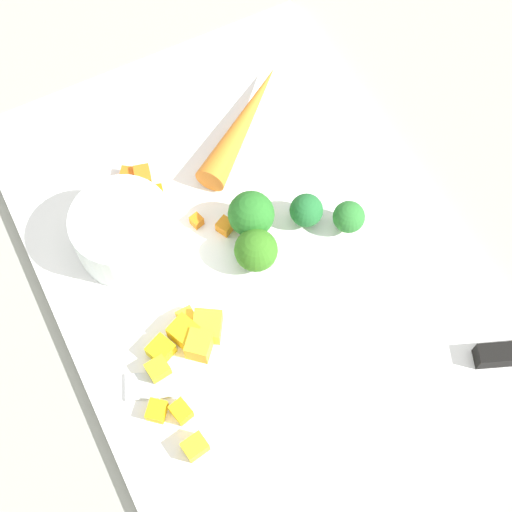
# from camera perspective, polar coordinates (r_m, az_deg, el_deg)

# --- Properties ---
(ground_plane) EXTENTS (4.00, 4.00, 0.00)m
(ground_plane) POSITION_cam_1_polar(r_m,az_deg,el_deg) (0.63, 0.00, -0.88)
(ground_plane) COLOR gray
(cutting_board) EXTENTS (0.50, 0.34, 0.01)m
(cutting_board) POSITION_cam_1_polar(r_m,az_deg,el_deg) (0.62, 0.00, -0.65)
(cutting_board) COLOR white
(cutting_board) RESTS_ON ground_plane
(prep_bowl) EXTENTS (0.08, 0.08, 0.05)m
(prep_bowl) POSITION_cam_1_polar(r_m,az_deg,el_deg) (0.61, -10.34, 1.89)
(prep_bowl) COLOR white
(prep_bowl) RESTS_ON cutting_board
(chef_knife) EXTENTS (0.15, 0.33, 0.02)m
(chef_knife) POSITION_cam_1_polar(r_m,az_deg,el_deg) (0.59, 12.40, -8.17)
(chef_knife) COLOR silver
(chef_knife) RESTS_ON cutting_board
(whole_carrot) EXTENTS (0.11, 0.13, 0.03)m
(whole_carrot) POSITION_cam_1_polar(r_m,az_deg,el_deg) (0.68, -0.99, 10.48)
(whole_carrot) COLOR orange
(whole_carrot) RESTS_ON cutting_board
(carrot_dice_0) EXTENTS (0.01, 0.01, 0.01)m
(carrot_dice_0) POSITION_cam_1_polar(r_m,az_deg,el_deg) (0.63, -4.68, 2.77)
(carrot_dice_0) COLOR orange
(carrot_dice_0) RESTS_ON cutting_board
(carrot_dice_1) EXTENTS (0.01, 0.01, 0.01)m
(carrot_dice_1) POSITION_cam_1_polar(r_m,az_deg,el_deg) (0.65, -7.85, 5.02)
(carrot_dice_1) COLOR orange
(carrot_dice_1) RESTS_ON cutting_board
(carrot_dice_2) EXTENTS (0.02, 0.02, 0.01)m
(carrot_dice_2) POSITION_cam_1_polar(r_m,az_deg,el_deg) (0.66, -10.33, 5.52)
(carrot_dice_2) COLOR orange
(carrot_dice_2) RESTS_ON cutting_board
(carrot_dice_3) EXTENTS (0.02, 0.02, 0.02)m
(carrot_dice_3) POSITION_cam_1_polar(r_m,az_deg,el_deg) (0.66, -8.86, 6.13)
(carrot_dice_3) COLOR orange
(carrot_dice_3) RESTS_ON cutting_board
(carrot_dice_4) EXTENTS (0.02, 0.02, 0.01)m
(carrot_dice_4) POSITION_cam_1_polar(r_m,az_deg,el_deg) (0.63, -2.43, 2.36)
(carrot_dice_4) COLOR orange
(carrot_dice_4) RESTS_ON cutting_board
(carrot_dice_5) EXTENTS (0.02, 0.02, 0.01)m
(carrot_dice_5) POSITION_cam_1_polar(r_m,az_deg,el_deg) (0.66, -10.00, 6.33)
(carrot_dice_5) COLOR orange
(carrot_dice_5) RESTS_ON cutting_board
(pepper_dice_0) EXTENTS (0.02, 0.02, 0.02)m
(pepper_dice_0) POSITION_cam_1_polar(r_m,az_deg,el_deg) (0.58, -7.68, -8.82)
(pepper_dice_0) COLOR yellow
(pepper_dice_0) RESTS_ON cutting_board
(pepper_dice_1) EXTENTS (0.03, 0.03, 0.02)m
(pepper_dice_1) POSITION_cam_1_polar(r_m,az_deg,el_deg) (0.59, -3.84, -5.53)
(pepper_dice_1) COLOR yellow
(pepper_dice_1) RESTS_ON cutting_board
(pepper_dice_2) EXTENTS (0.03, 0.03, 0.02)m
(pepper_dice_2) POSITION_cam_1_polar(r_m,az_deg,el_deg) (0.58, -4.48, -7.02)
(pepper_dice_2) COLOR yellow
(pepper_dice_2) RESTS_ON cutting_board
(pepper_dice_3) EXTENTS (0.03, 0.03, 0.02)m
(pepper_dice_3) POSITION_cam_1_polar(r_m,az_deg,el_deg) (0.59, -5.69, -5.96)
(pepper_dice_3) COLOR yellow
(pepper_dice_3) RESTS_ON cutting_board
(pepper_dice_4) EXTENTS (0.01, 0.01, 0.01)m
(pepper_dice_4) POSITION_cam_1_polar(r_m,az_deg,el_deg) (0.59, -5.49, -4.80)
(pepper_dice_4) COLOR yellow
(pepper_dice_4) RESTS_ON cutting_board
(pepper_dice_5) EXTENTS (0.02, 0.02, 0.01)m
(pepper_dice_5) POSITION_cam_1_polar(r_m,az_deg,el_deg) (0.57, -5.89, -12.04)
(pepper_dice_5) COLOR yellow
(pepper_dice_5) RESTS_ON cutting_board
(pepper_dice_6) EXTENTS (0.02, 0.02, 0.01)m
(pepper_dice_6) POSITION_cam_1_polar(r_m,az_deg,el_deg) (0.58, -7.48, -7.32)
(pepper_dice_6) COLOR yellow
(pepper_dice_6) RESTS_ON cutting_board
(pepper_dice_7) EXTENTS (0.02, 0.02, 0.01)m
(pepper_dice_7) POSITION_cam_1_polar(r_m,az_deg,el_deg) (0.57, -7.79, -11.95)
(pepper_dice_7) COLOR yellow
(pepper_dice_7) RESTS_ON cutting_board
(pepper_dice_8) EXTENTS (0.02, 0.02, 0.01)m
(pepper_dice_8) POSITION_cam_1_polar(r_m,az_deg,el_deg) (0.56, -4.80, -14.69)
(pepper_dice_8) COLOR yellow
(pepper_dice_8) RESTS_ON cutting_board
(broccoli_floret_0) EXTENTS (0.03, 0.03, 0.03)m
(broccoli_floret_0) POSITION_cam_1_polar(r_m,az_deg,el_deg) (0.62, 3.97, 3.58)
(broccoli_floret_0) COLOR #94B569
(broccoli_floret_0) RESTS_ON cutting_board
(broccoli_floret_1) EXTENTS (0.03, 0.03, 0.03)m
(broccoli_floret_1) POSITION_cam_1_polar(r_m,az_deg,el_deg) (0.62, 7.29, 3.03)
(broccoli_floret_1) COLOR #96C060
(broccoli_floret_1) RESTS_ON cutting_board
(broccoli_floret_2) EXTENTS (0.04, 0.04, 0.05)m
(broccoli_floret_2) POSITION_cam_1_polar(r_m,az_deg,el_deg) (0.61, -0.38, 3.27)
(broccoli_floret_2) COLOR #95BF5A
(broccoli_floret_2) RESTS_ON cutting_board
(broccoli_floret_3) EXTENTS (0.04, 0.04, 0.04)m
(broccoli_floret_3) POSITION_cam_1_polar(r_m,az_deg,el_deg) (0.60, -0.12, -0.09)
(broccoli_floret_3) COLOR #96AE61
(broccoli_floret_3) RESTS_ON cutting_board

